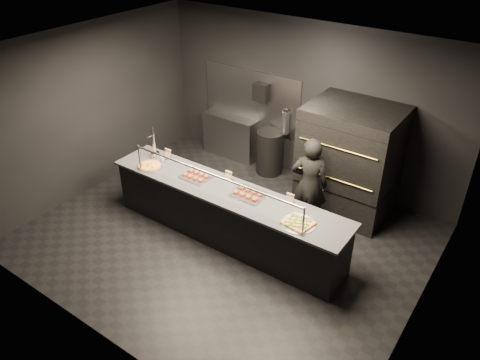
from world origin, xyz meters
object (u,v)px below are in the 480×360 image
Objects in this scene: service_counter at (226,214)px; round_pizza at (150,166)px; beer_tap at (155,148)px; square_pizza at (298,223)px; fire_extinguisher at (285,122)px; trash_bin at (270,152)px; prep_shelf at (231,136)px; worker at (309,185)px; slider_tray_b at (248,194)px; slider_tray_a at (196,176)px; pizza_oven at (350,160)px; towel_dispenser at (262,92)px.

round_pizza is (-1.45, -0.15, 0.47)m from service_counter.
square_pizza is at bearing -5.11° from beer_tap.
beer_tap is at bearing -118.94° from fire_extinguisher.
fire_extinguisher is at bearing 98.30° from service_counter.
square_pizza is at bearing -50.81° from trash_bin.
prep_shelf is 2.85m from worker.
prep_shelf is at bearing 131.37° from slider_tray_b.
pizza_oven is at bearing 46.18° from slider_tray_a.
beer_tap is at bearing -90.00° from prep_shelf.
slider_tray_a is 0.99× the size of square_pizza.
slider_tray_a is at bearing -96.01° from fire_extinguisher.
pizza_oven reaches higher than slider_tray_b.
service_counter is 8.12× the size of fire_extinguisher.
fire_extinguisher reaches higher than prep_shelf.
trash_bin is (-0.56, 2.20, -0.02)m from service_counter.
pizza_oven reaches higher than fire_extinguisher.
fire_extinguisher is at bearing 66.67° from round_pizza.
pizza_oven reaches higher than worker.
worker reaches higher than beer_tap.
pizza_oven is 4.40× the size of round_pizza.
slider_tray_a is at bearing -91.18° from trash_bin.
beer_tap is at bearing -107.28° from towel_dispenser.
beer_tap is 2.67m from worker.
slider_tray_b is 2.38m from trash_bin.
beer_tap is 1.26× the size of square_pizza.
pizza_oven reaches higher than prep_shelf.
towel_dispenser reaches higher than prep_shelf.
pizza_oven is 2.88m from prep_shelf.
worker reaches higher than slider_tray_b.
round_pizza reaches higher than prep_shelf.
prep_shelf is at bearing -174.29° from towel_dispenser.
trash_bin is at bearing 88.82° from slider_tray_a.
slider_tray_b is (0.73, -2.33, -0.11)m from fire_extinguisher.
slider_tray_a is 1.95m from square_pizza.
beer_tap reaches higher than prep_shelf.
service_counter is 2.82m from prep_shelf.
round_pizza is at bearing 4.65° from worker.
round_pizza is (-2.65, -2.05, -0.03)m from pizza_oven.
trash_bin is at bearing -6.51° from prep_shelf.
towel_dispenser is 0.73× the size of square_pizza.
towel_dispenser is 0.69× the size of fire_extinguisher.
trash_bin is (-0.21, -0.20, -0.62)m from fire_extinguisher.
worker reaches higher than trash_bin.
square_pizza is (1.34, -0.12, 0.47)m from service_counter.
beer_tap reaches higher than trash_bin.
slider_tray_b is (1.98, -2.25, 0.50)m from prep_shelf.
fire_extinguisher is 0.96× the size of slider_tray_b.
pizza_oven is at bearing -8.54° from prep_shelf.
prep_shelf is at bearing 113.53° from slider_tray_a.
slider_tray_a reaches higher than square_pizza.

